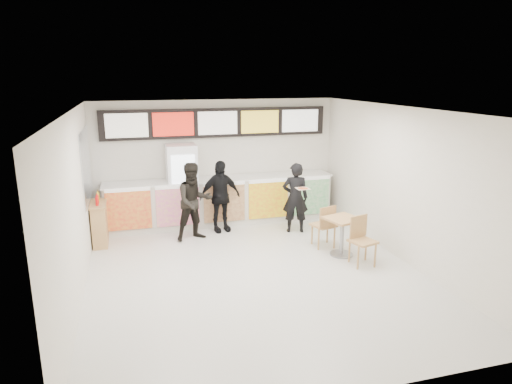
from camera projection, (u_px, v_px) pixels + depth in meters
name	position (u px, v px, depth m)	size (l,w,h in m)	color
floor	(255.00, 273.00, 8.47)	(7.00, 7.00, 0.00)	beige
ceiling	(255.00, 110.00, 7.72)	(7.00, 7.00, 0.00)	white
wall_back	(217.00, 161.00, 11.36)	(6.00, 6.00, 0.00)	silver
wall_left	(75.00, 208.00, 7.31)	(7.00, 7.00, 0.00)	silver
wall_right	(403.00, 185.00, 8.88)	(7.00, 7.00, 0.00)	silver
service_counter	(221.00, 201.00, 11.21)	(5.56, 0.77, 1.14)	silver
menu_board	(217.00, 123.00, 11.04)	(5.50, 0.14, 0.70)	black
drinks_fridge	(182.00, 186.00, 10.88)	(0.70, 0.67, 2.00)	white
mirror_panel	(86.00, 165.00, 9.54)	(0.01, 2.00, 1.50)	#B2B7BF
customer_main	(295.00, 198.00, 10.53)	(0.60, 0.39, 1.64)	black
customer_left	(194.00, 202.00, 10.02)	(0.85, 0.66, 1.74)	black
customer_mid	(220.00, 196.00, 10.58)	(0.99, 0.41, 1.68)	black
pizza_slice	(303.00, 188.00, 10.02)	(0.36, 0.36, 0.02)	beige
cafe_table	(342.00, 229.00, 9.20)	(0.87, 1.67, 0.94)	tan
condiment_ledge	(100.00, 223.00, 9.83)	(0.34, 0.83, 1.11)	tan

